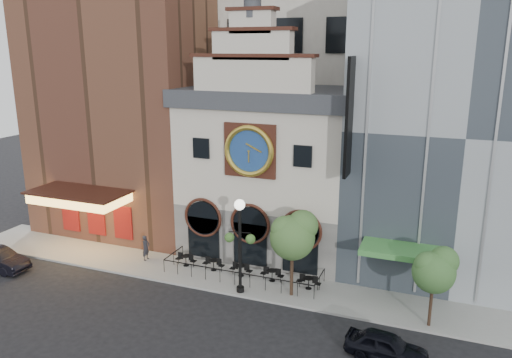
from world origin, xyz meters
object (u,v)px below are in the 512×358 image
Objects in this scene: bistro_0 at (186,260)px; lamppost at (240,236)px; bistro_1 at (214,264)px; bistro_2 at (241,269)px; tree_right at (435,269)px; bistro_4 at (309,282)px; car_right at (386,346)px; tree_left at (293,234)px; bistro_3 at (272,274)px; pedestrian at (146,248)px.

bistro_0 is 6.46m from lamppost.
bistro_1 is 0.26× the size of lamppost.
tree_right is (12.20, -1.91, 2.94)m from bistro_2.
bistro_0 is at bearing 173.14° from tree_right.
bistro_4 is 7.86m from car_right.
bistro_4 is 0.34× the size of tree_right.
lamppost is 3.29m from tree_left.
lamppost is (0.84, -2.10, 3.31)m from bistro_2.
bistro_4 is at bearing -4.41° from bistro_3.
lamppost is at bearing -68.22° from bistro_2.
bistro_3 is 4.23m from tree_left.
bistro_3 is at bearing -0.28° from bistro_0.
bistro_4 is (4.76, -0.15, 0.00)m from bistro_2.
pedestrian is 0.40× the size of tree_right.
bistro_1 is at bearing -85.88° from pedestrian.
bistro_4 is at bearing 50.78° from car_right.
bistro_3 is at bearing 168.95° from tree_right.
pedestrian is at bearing -178.22° from bistro_1.
tree_right reaches higher than bistro_2.
lamppost is at bearing -101.47° from pedestrian.
bistro_1 is at bearing 172.00° from tree_right.
bistro_2 is at bearing -2.89° from bistro_1.
bistro_0 is 1.00× the size of bistro_4.
bistro_2 is 11.78m from car_right.
car_right is (10.29, -5.74, 0.08)m from bistro_2.
bistro_2 is at bearing 178.17° from bistro_4.
bistro_1 is 1.00× the size of bistro_2.
tree_left is at bearing -122.64° from bistro_4.
pedestrian reaches higher than bistro_3.
bistro_3 is (4.32, -0.06, 0.00)m from bistro_1.
bistro_1 is 13.71m from car_right.
bistro_1 and bistro_2 have the same top height.
bistro_4 is at bearing -1.45° from bistro_0.
bistro_2 is at bearing 66.90° from car_right.
bistro_2 is 4.76m from bistro_4.
tree_left is at bearing -9.43° from bistro_0.
tree_left reaches higher than bistro_2.
lamppost reaches higher than bistro_4.
tree_left is at bearing -17.93° from bistro_2.
bistro_4 is 5.49m from lamppost.
pedestrian is (-7.46, -0.06, 0.47)m from bistro_2.
bistro_2 is 1.00× the size of bistro_3.
car_right reaches higher than bistro_4.
lamppost reaches higher than bistro_3.
tree_left is at bearing 4.77° from lamppost.
bistro_3 and bistro_4 have the same top height.
tree_left is (11.48, -1.24, 3.11)m from pedestrian.
pedestrian is at bearing 156.84° from lamppost.
tree_right is (11.36, 0.20, -0.37)m from lamppost.
pedestrian is 0.34× the size of tree_left.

